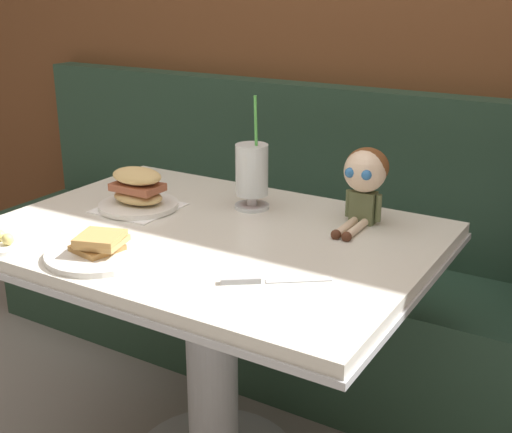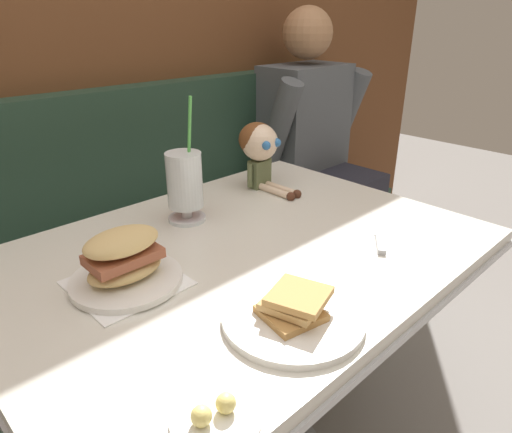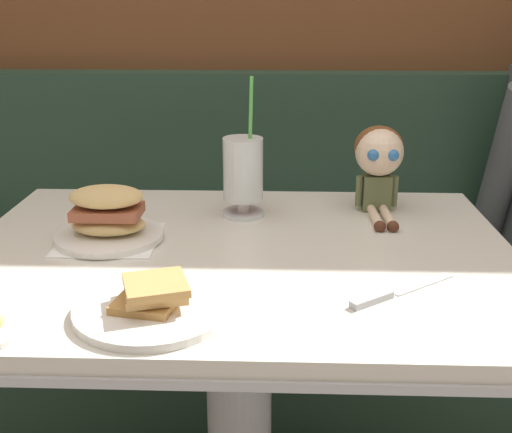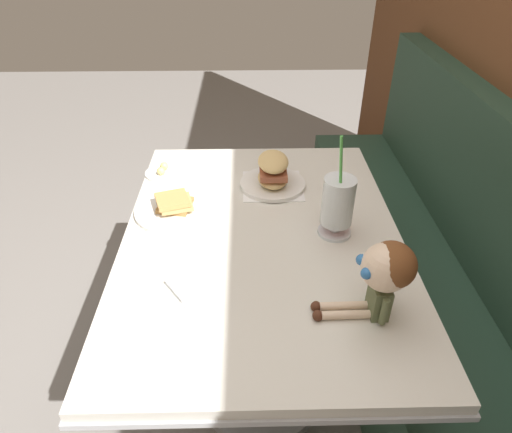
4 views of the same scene
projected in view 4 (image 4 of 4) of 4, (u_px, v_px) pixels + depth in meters
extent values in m
plane|color=gray|center=(214.00, 387.00, 1.71)|extent=(8.00, 8.00, 0.00)
cube|color=#233D2D|center=(425.00, 346.00, 1.60)|extent=(2.60, 0.48, 0.45)
cube|color=silver|center=(262.00, 238.00, 1.30)|extent=(1.10, 0.80, 0.03)
cube|color=#B7BABF|center=(262.00, 244.00, 1.31)|extent=(1.11, 0.81, 0.02)
cylinder|color=#A5A8AD|center=(261.00, 322.00, 1.50)|extent=(0.14, 0.14, 0.65)
cylinder|color=gray|center=(261.00, 383.00, 1.70)|extent=(0.48, 0.48, 0.04)
cylinder|color=white|center=(176.00, 210.00, 1.38)|extent=(0.25, 0.25, 0.01)
cube|color=#B78447|center=(175.00, 205.00, 1.38)|extent=(0.11, 0.11, 0.01)
cube|color=tan|center=(176.00, 203.00, 1.36)|extent=(0.12, 0.12, 0.01)
cube|color=tan|center=(172.00, 200.00, 1.35)|extent=(0.12, 0.12, 0.01)
cylinder|color=silver|center=(334.00, 231.00, 1.29)|extent=(0.10, 0.10, 0.01)
cylinder|color=silver|center=(335.00, 226.00, 1.28)|extent=(0.03, 0.03, 0.03)
cylinder|color=silver|center=(338.00, 201.00, 1.23)|extent=(0.09, 0.09, 0.14)
cylinder|color=pink|center=(338.00, 204.00, 1.24)|extent=(0.08, 0.08, 0.12)
cylinder|color=#51B74C|center=(341.00, 174.00, 1.16)|extent=(0.02, 0.03, 0.22)
cube|color=white|center=(273.00, 186.00, 1.51)|extent=(0.20, 0.20, 0.00)
cylinder|color=white|center=(273.00, 184.00, 1.50)|extent=(0.22, 0.22, 0.01)
ellipsoid|color=tan|center=(273.00, 177.00, 1.49)|extent=(0.15, 0.10, 0.04)
cube|color=#995138|center=(273.00, 170.00, 1.47)|extent=(0.14, 0.09, 0.02)
ellipsoid|color=tan|center=(273.00, 161.00, 1.45)|extent=(0.15, 0.10, 0.04)
cylinder|color=white|center=(162.00, 173.00, 1.57)|extent=(0.12, 0.12, 0.01)
sphere|color=#F4E07A|center=(164.00, 166.00, 1.57)|extent=(0.03, 0.03, 0.03)
sphere|color=#F4E07A|center=(161.00, 171.00, 1.55)|extent=(0.03, 0.03, 0.03)
cube|color=silver|center=(203.00, 322.00, 1.01)|extent=(0.12, 0.10, 0.00)
cube|color=#B2B5BA|center=(176.00, 291.00, 1.09)|extent=(0.08, 0.06, 0.01)
cube|color=#5B6642|center=(379.00, 299.00, 1.02)|extent=(0.06, 0.04, 0.08)
sphere|color=beige|center=(386.00, 267.00, 0.96)|extent=(0.11, 0.11, 0.11)
ellipsoid|color=brown|center=(392.00, 264.00, 0.96)|extent=(0.11, 0.11, 0.10)
sphere|color=#2D6BB2|center=(362.00, 260.00, 0.98)|extent=(0.03, 0.03, 0.03)
sphere|color=#2D6BB2|center=(367.00, 273.00, 0.94)|extent=(0.03, 0.03, 0.03)
cylinder|color=beige|center=(341.00, 306.00, 1.05)|extent=(0.02, 0.12, 0.02)
cylinder|color=beige|center=(344.00, 315.00, 1.02)|extent=(0.02, 0.12, 0.02)
sphere|color=#4C2819|center=(316.00, 307.00, 1.04)|extent=(0.03, 0.03, 0.03)
sphere|color=#4C2819|center=(318.00, 316.00, 1.02)|extent=(0.03, 0.03, 0.03)
cylinder|color=#5B6642|center=(375.00, 285.00, 1.05)|extent=(0.02, 0.02, 0.07)
cylinder|color=#5B6642|center=(384.00, 312.00, 0.98)|extent=(0.02, 0.02, 0.07)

